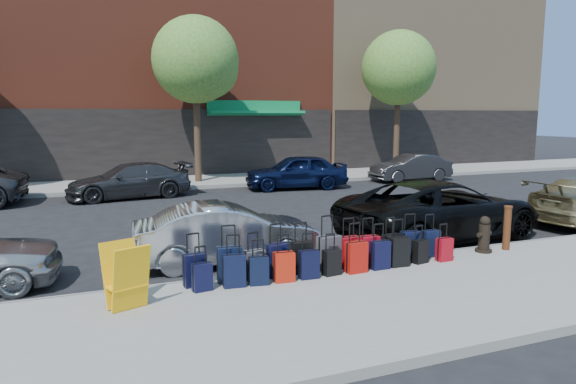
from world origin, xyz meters
name	(u,v)px	position (x,y,z in m)	size (l,w,h in m)	color
ground	(252,227)	(0.00, 0.00, 0.00)	(120.00, 120.00, 0.00)	black
sidewalk_near	(371,303)	(0.00, -6.50, 0.07)	(60.00, 4.00, 0.15)	gray
sidewalk_far	(186,182)	(0.00, 10.00, 0.07)	(60.00, 4.00, 0.15)	gray
curb_near	(319,269)	(0.00, -4.48, 0.07)	(60.00, 0.08, 0.15)	gray
curb_far	(194,188)	(0.00, 7.98, 0.07)	(60.00, 0.08, 0.15)	gray
building_right	(392,29)	(16.00, 17.99, 8.98)	(15.00, 12.12, 18.00)	#997F5E
tree_center	(199,62)	(0.64, 9.50, 5.41)	(3.80, 3.80, 7.27)	black
tree_right	(401,70)	(11.14, 9.50, 5.41)	(3.80, 3.80, 7.27)	black
suitcase_front_0	(195,270)	(-2.57, -4.79, 0.45)	(0.41, 0.26, 0.94)	black
suitcase_front_1	(229,264)	(-1.94, -4.80, 0.48)	(0.45, 0.28, 1.04)	black
suitcase_front_2	(255,265)	(-1.48, -4.84, 0.42)	(0.40, 0.27, 0.88)	#404045
suitcase_front_3	(277,260)	(-1.02, -4.81, 0.46)	(0.45, 0.31, 0.99)	black
suitcase_front_4	(302,257)	(-0.51, -4.77, 0.45)	(0.41, 0.23, 0.97)	black
suitcase_front_5	(329,252)	(0.06, -4.78, 0.48)	(0.47, 0.31, 1.06)	#3F3F45
suitcase_front_6	(350,252)	(0.51, -4.80, 0.46)	(0.41, 0.22, 0.98)	maroon
suitcase_front_7	(369,251)	(0.92, -4.84, 0.45)	(0.40, 0.22, 0.96)	#A10A1A
suitcase_front_8	(392,248)	(1.47, -4.80, 0.44)	(0.41, 0.27, 0.92)	black
suitcase_front_9	(410,245)	(1.94, -4.79, 0.45)	(0.43, 0.28, 0.96)	black
suitcase_front_10	(430,243)	(2.47, -4.76, 0.43)	(0.38, 0.21, 0.91)	black
suitcase_back_0	(202,277)	(-2.50, -5.09, 0.39)	(0.35, 0.23, 0.78)	black
suitcase_back_1	(234,271)	(-1.93, -5.09, 0.44)	(0.41, 0.27, 0.93)	black
suitcase_back_2	(259,271)	(-1.50, -5.15, 0.41)	(0.37, 0.25, 0.82)	black
suitcase_back_3	(284,267)	(-1.02, -5.16, 0.42)	(0.38, 0.24, 0.88)	#B41E0B
suitcase_back_4	(309,264)	(-0.53, -5.15, 0.41)	(0.36, 0.22, 0.85)	black
suitcase_back_5	(332,262)	(-0.05, -5.13, 0.40)	(0.35, 0.23, 0.79)	black
suitcase_back_6	(356,257)	(0.46, -5.15, 0.45)	(0.41, 0.25, 0.96)	#A5110A
suitcase_back_7	(380,255)	(1.00, -5.12, 0.43)	(0.38, 0.23, 0.89)	black
suitcase_back_8	(399,252)	(1.45, -5.10, 0.44)	(0.40, 0.24, 0.94)	black
suitcase_back_9	(420,251)	(1.98, -5.08, 0.39)	(0.35, 0.25, 0.77)	black
suitcase_back_10	(444,249)	(2.53, -5.13, 0.39)	(0.33, 0.21, 0.77)	maroon
fire_hydrant	(484,235)	(3.79, -4.88, 0.52)	(0.41, 0.36, 0.80)	black
bollard	(507,227)	(4.40, -4.91, 0.66)	(0.18, 0.18, 0.99)	#38190C
display_rack	(126,277)	(-3.76, -5.45, 0.66)	(0.75, 0.79, 1.03)	#F9B00D
car_near_1	(227,234)	(-1.54, -3.16, 0.64)	(1.36, 3.90, 1.28)	#B7BABF
car_near_2	(440,210)	(4.05, -3.06, 0.76)	(2.52, 5.46, 1.52)	black
car_far_1	(129,181)	(-2.74, 6.64, 0.66)	(1.85, 4.56, 1.32)	#353537
car_far_2	(296,172)	(4.08, 6.57, 0.74)	(1.74, 4.33, 1.47)	#0B1434
car_far_3	(411,168)	(10.16, 6.96, 0.65)	(1.37, 3.92, 1.29)	#2E2E30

